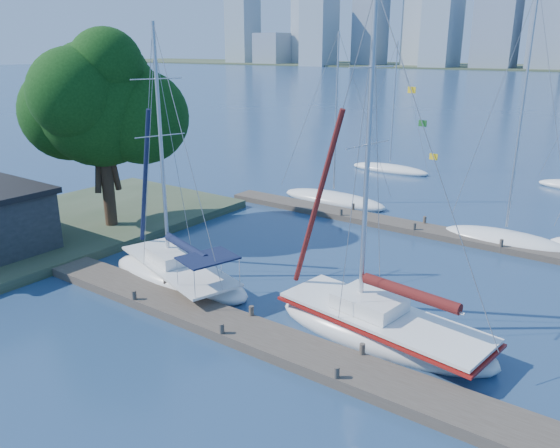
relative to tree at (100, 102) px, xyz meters
The scene contains 10 objects.
ground 16.86m from the tree, 19.53° to the right, with size 700.00×700.00×0.00m, color navy.
near_dock 16.77m from the tree, 19.53° to the right, with size 26.00×2.00×0.40m, color #433A31.
far_dock 20.93m from the tree, 34.37° to the left, with size 30.00×1.80×0.36m, color #433A31.
shore 8.34m from the tree, 145.54° to the right, with size 12.00×22.00×0.50m, color #38472D.
tree is the anchor object (origin of this frame).
sailboat_navy 11.47m from the tree, 18.67° to the right, with size 8.67×5.04×12.37m.
sailboat_maroon 20.17m from the tree, ahead, with size 9.21×4.10×13.25m.
bg_boat_0 17.31m from the tree, 61.19° to the left, with size 8.51×3.99×12.10m.
bg_boat_3 24.29m from the tree, 30.47° to the left, with size 7.43×4.08×14.04m.
bg_boat_6 27.53m from the tree, 76.20° to the left, with size 7.49×2.75×11.56m.
Camera 1 is at (12.53, -14.51, 10.71)m, focal length 35.00 mm.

